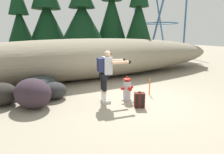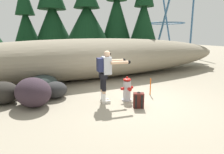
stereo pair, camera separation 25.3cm
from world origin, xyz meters
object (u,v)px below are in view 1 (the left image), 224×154
Objects in this scene: boulder_large at (0,94)px; survey_stake at (150,86)px; boulder_mid at (33,93)px; boulder_small at (41,85)px; fire_hydrant at (127,89)px; utility_worker at (106,70)px; spare_backpack at (139,100)px; boulder_outlier at (54,90)px.

boulder_large is 4.79m from survey_stake.
boulder_mid reaches higher than boulder_small.
boulder_mid is at bearing -107.36° from boulder_small.
fire_hydrant is 0.77× the size of boulder_large.
utility_worker is at bearing -49.67° from boulder_small.
fire_hydrant is 0.96m from utility_worker.
boulder_outlier reaches higher than spare_backpack.
survey_stake is at bearing 6.12° from fire_hydrant.
boulder_large reaches higher than spare_backpack.
boulder_outlier is (0.31, -0.79, -0.05)m from boulder_small.
boulder_small is at bearing 149.72° from survey_stake.
utility_worker is at bearing 67.95° from spare_backpack.
fire_hydrant reaches higher than boulder_outlier.
utility_worker is 1.29× the size of boulder_mid.
boulder_large is 0.81× the size of boulder_mid.
boulder_large is at bearing 158.36° from fire_hydrant.
boulder_outlier is (1.56, -0.15, -0.07)m from boulder_large.
survey_stake is at bearing -15.99° from boulder_large.
survey_stake is (3.35, -1.96, -0.02)m from boulder_small.
boulder_mid is at bearing 169.93° from survey_stake.
utility_worker reaches higher than boulder_small.
boulder_large is (-2.91, 1.32, -0.69)m from utility_worker.
spare_backpack is at bearing -30.53° from boulder_large.
boulder_large is 1.41m from boulder_small.
utility_worker is 1.32m from spare_backpack.
boulder_small is (-1.66, 1.95, -0.71)m from utility_worker.
survey_stake is at bearing 8.72° from utility_worker.
boulder_large is at bearing 87.20° from spare_backpack.
boulder_outlier is at bearing 159.05° from survey_stake.
spare_backpack is 1.29m from survey_stake.
fire_hydrant is at bearing -0.31° from utility_worker.
fire_hydrant is 0.70m from spare_backpack.
spare_backpack is 0.43× the size of boulder_small.
survey_stake is at bearing -30.28° from boulder_small.
boulder_mid is 3.81m from survey_stake.
boulder_large is 1.57m from boulder_outlier.
survey_stake is (4.60, -1.32, -0.04)m from boulder_large.
boulder_small reaches higher than spare_backpack.
fire_hydrant is 1.68× the size of spare_backpack.
fire_hydrant reaches higher than boulder_small.
boulder_small is (0.40, 1.29, -0.11)m from boulder_mid.
utility_worker reaches higher than boulder_large.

